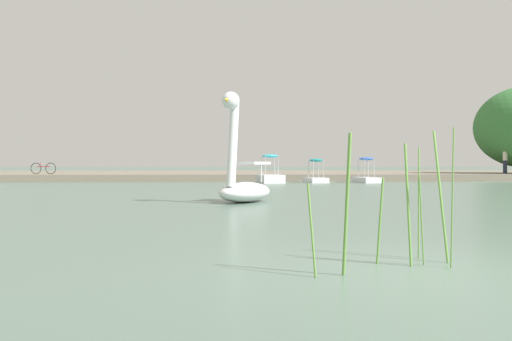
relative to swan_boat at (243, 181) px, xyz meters
The scene contains 9 objects.
ground_plane 11.44m from the swan_boat, 81.36° to the right, with size 424.66×424.66×0.00m, color #567060.
shore_bank_far 30.21m from the swan_boat, 86.75° to the left, with size 136.96×21.67×0.45m, color slate.
swan_boat is the anchor object (origin of this frame).
pedal_boat_cyan 17.38m from the swan_boat, 82.94° to the left, with size 1.64×2.52×1.71m.
pedal_boat_teal 18.25m from the swan_boat, 74.27° to the left, with size 1.37×1.94×1.46m.
pedal_boat_blue 19.11m from the swan_boat, 65.32° to the left, with size 1.45×2.16×1.55m.
person_on_path 28.71m from the swan_boat, 49.22° to the left, with size 0.29×0.30×1.77m.
bicycle_parked 25.20m from the swan_boat, 120.01° to the left, with size 1.78×0.43×0.77m.
reed_clump_foreground 11.05m from the swan_boat, 82.98° to the right, with size 1.78×1.26×1.55m.
Camera 1 is at (-2.24, -6.00, 1.16)m, focal length 40.72 mm.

